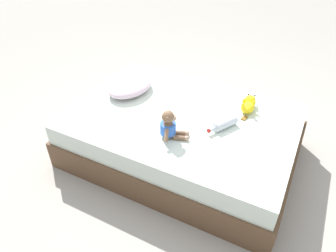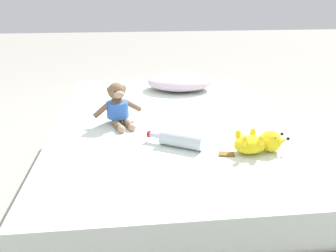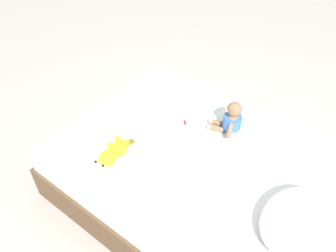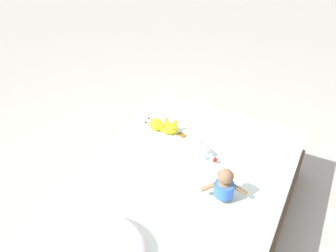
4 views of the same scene
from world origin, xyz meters
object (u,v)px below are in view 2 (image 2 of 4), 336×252
at_px(plush_yellow_creature, 259,143).
at_px(glass_bottle, 180,140).
at_px(pillow, 179,81).
at_px(plush_monkey, 118,107).
at_px(bed, 171,154).

bearing_deg(plush_yellow_creature, glass_bottle, 164.84).
distance_m(pillow, glass_bottle, 1.00).
distance_m(pillow, plush_yellow_creature, 1.10).
bearing_deg(pillow, plush_monkey, -124.03).
relative_size(bed, pillow, 3.73).
xyz_separation_m(pillow, glass_bottle, (-0.13, -0.99, -0.02)).
height_order(pillow, plush_yellow_creature, pillow).
xyz_separation_m(plush_yellow_creature, glass_bottle, (-0.35, 0.10, -0.01)).
bearing_deg(plush_monkey, glass_bottle, -48.51).
height_order(bed, glass_bottle, glass_bottle).
distance_m(plush_yellow_creature, glass_bottle, 0.36).
bearing_deg(bed, glass_bottle, -89.62).
bearing_deg(glass_bottle, plush_yellow_creature, -15.16).
height_order(bed, plush_monkey, plush_monkey).
height_order(bed, plush_yellow_creature, plush_yellow_creature).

